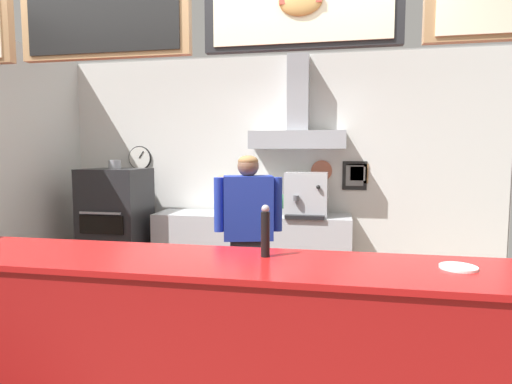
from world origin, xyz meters
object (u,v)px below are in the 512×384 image
object	(u,v)px
shop_worker	(248,245)
espresso_machine	(306,195)
potted_basil	(280,203)
pizza_oven	(117,230)
condiment_plate	(458,267)
potted_thyme	(227,203)
pepper_grinder	(265,231)

from	to	relation	value
shop_worker	espresso_machine	size ratio (longest dim) A/B	3.29
espresso_machine	potted_basil	distance (m)	0.31
shop_worker	potted_basil	distance (m)	1.35
pizza_oven	condiment_plate	bearing A→B (deg)	-37.69
condiment_plate	shop_worker	bearing A→B (deg)	135.15
shop_worker	potted_basil	bearing A→B (deg)	-108.07
pizza_oven	potted_basil	world-z (taller)	pizza_oven
potted_basil	condiment_plate	world-z (taller)	potted_basil
pizza_oven	condiment_plate	xyz separation A→B (m)	(3.05, -2.36, 0.36)
pizza_oven	potted_thyme	world-z (taller)	pizza_oven
espresso_machine	potted_thyme	distance (m)	0.90
pizza_oven	espresso_machine	distance (m)	2.22
shop_worker	potted_basil	xyz separation A→B (m)	(0.09, 1.33, 0.19)
shop_worker	pepper_grinder	bearing A→B (deg)	91.58
pizza_oven	shop_worker	xyz separation A→B (m)	(1.79, -1.10, 0.13)
potted_thyme	pepper_grinder	size ratio (longest dim) A/B	0.83
pepper_grinder	espresso_machine	bearing A→B (deg)	89.13
pepper_grinder	potted_basil	bearing A→B (deg)	95.76
espresso_machine	potted_basil	bearing A→B (deg)	170.88
pizza_oven	shop_worker	bearing A→B (deg)	-31.65
pizza_oven	potted_basil	distance (m)	1.92
potted_thyme	condiment_plate	world-z (taller)	potted_thyme
potted_basil	pizza_oven	bearing A→B (deg)	-173.14
condiment_plate	potted_basil	bearing A→B (deg)	114.42
pizza_oven	espresso_machine	bearing A→B (deg)	4.71
pizza_oven	condiment_plate	world-z (taller)	pizza_oven
espresso_machine	condiment_plate	world-z (taller)	espresso_machine
pepper_grinder	potted_thyme	bearing A→B (deg)	109.05
potted_basil	condiment_plate	bearing A→B (deg)	-65.58
potted_basil	potted_thyme	size ratio (longest dim) A/B	1.02
potted_thyme	pepper_grinder	bearing A→B (deg)	-70.95
shop_worker	espresso_machine	distance (m)	1.37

